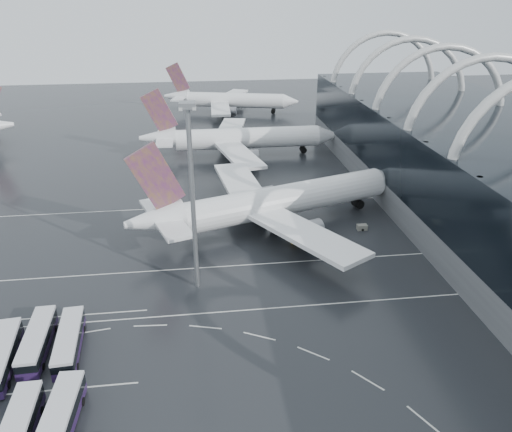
{
  "coord_description": "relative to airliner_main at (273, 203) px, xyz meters",
  "views": [
    {
      "loc": [
        -1.18,
        -66.94,
        46.45
      ],
      "look_at": [
        9.68,
        18.02,
        7.0
      ],
      "focal_mm": 35.0,
      "sensor_mm": 36.0,
      "label": 1
    }
  ],
  "objects": [
    {
      "name": "gse_cart_belly_e",
      "position": [
        1.61,
        6.99,
        -4.91
      ],
      "size": [
        2.01,
        1.19,
        1.1
      ],
      "primitive_type": "cube",
      "color": "#B48818",
      "rests_on": "ground"
    },
    {
      "name": "bus_bay_line_south",
      "position": [
        -38.57,
        -43.44,
        -5.45
      ],
      "size": [
        28.0,
        0.25,
        0.01
      ],
      "primitive_type": "cube",
      "color": "silver",
      "rests_on": "ground"
    },
    {
      "name": "terminal",
      "position": [
        47.0,
        -7.6,
        5.42
      ],
      "size": [
        42.0,
        160.0,
        34.9
      ],
      "color": "slate",
      "rests_on": "ground"
    },
    {
      "name": "lane_marking_near",
      "position": [
        -14.57,
        -29.44,
        -5.45
      ],
      "size": [
        120.0,
        0.25,
        0.01
      ],
      "primitive_type": "cube",
      "color": "silver",
      "rests_on": "ground"
    },
    {
      "name": "bus_row_far_c",
      "position": [
        -32.59,
        -50.64,
        -3.64
      ],
      "size": [
        3.67,
        13.54,
        3.3
      ],
      "rotation": [
        0.0,
        0.0,
        1.52
      ],
      "color": "#241542",
      "rests_on": "ground"
    },
    {
      "name": "bus_row_far_b",
      "position": [
        -36.87,
        -51.38,
        -3.72
      ],
      "size": [
        3.3,
        12.89,
        3.16
      ],
      "rotation": [
        0.0,
        0.0,
        1.59
      ],
      "color": "#241542",
      "rests_on": "ground"
    },
    {
      "name": "floodlight_mast",
      "position": [
        -16.47,
        -21.25,
        14.22
      ],
      "size": [
        2.4,
        2.4,
        31.29
      ],
      "color": "gray",
      "rests_on": "ground"
    },
    {
      "name": "bus_row_near_c",
      "position": [
        -38.87,
        -35.32,
        -3.73
      ],
      "size": [
        3.39,
        12.86,
        3.14
      ],
      "rotation": [
        0.0,
        0.0,
        1.6
      ],
      "color": "#241542",
      "rests_on": "ground"
    },
    {
      "name": "lane_marking_far",
      "position": [
        -14.57,
        12.56,
        -5.45
      ],
      "size": [
        120.0,
        0.25,
        0.01
      ],
      "primitive_type": "cube",
      "color": "silver",
      "rests_on": "ground"
    },
    {
      "name": "ground",
      "position": [
        -14.57,
        -27.44,
        -5.45
      ],
      "size": [
        420.0,
        420.0,
        0.0
      ],
      "primitive_type": "plane",
      "color": "black",
      "rests_on": "ground"
    },
    {
      "name": "gse_cart_belly_a",
      "position": [
        3.5,
        -7.81,
        -4.8
      ],
      "size": [
        2.41,
        1.42,
        1.31
      ],
      "primitive_type": "cube",
      "color": "#B48818",
      "rests_on": "ground"
    },
    {
      "name": "airliner_gate_b",
      "position": [
        -2.89,
        49.67,
        -0.28
      ],
      "size": [
        59.31,
        53.6,
        20.68
      ],
      "rotation": [
        0.0,
        0.0,
        0.0
      ],
      "color": "white",
      "rests_on": "ground"
    },
    {
      "name": "airliner_main",
      "position": [
        0.0,
        0.0,
        0.0
      ],
      "size": [
        62.7,
        54.35,
        21.78
      ],
      "rotation": [
        0.0,
        0.0,
        0.33
      ],
      "color": "white",
      "rests_on": "ground"
    },
    {
      "name": "airliner_gate_c",
      "position": [
        -1.26,
        106.81,
        -0.6
      ],
      "size": [
        54.04,
        49.08,
        19.42
      ],
      "rotation": [
        0.0,
        0.0,
        -0.24
      ],
      "color": "white",
      "rests_on": "ground"
    },
    {
      "name": "bus_bay_line_north",
      "position": [
        -38.57,
        -27.44,
        -5.45
      ],
      "size": [
        28.0,
        0.25,
        0.01
      ],
      "primitive_type": "cube",
      "color": "silver",
      "rests_on": "ground"
    },
    {
      "name": "bus_row_near_b",
      "position": [
        -42.68,
        -38.23,
        -3.67
      ],
      "size": [
        4.25,
        13.45,
        3.25
      ],
      "rotation": [
        0.0,
        0.0,
        1.67
      ],
      "color": "#241542",
      "rests_on": "ground"
    },
    {
      "name": "bus_row_near_d",
      "position": [
        -34.47,
        -36.0,
        -3.73
      ],
      "size": [
        3.77,
        12.89,
        3.13
      ],
      "rotation": [
        0.0,
        0.0,
        1.64
      ],
      "color": "#241542",
      "rests_on": "ground"
    },
    {
      "name": "gse_cart_belly_d",
      "position": [
        18.25,
        -3.98,
        -4.88
      ],
      "size": [
        2.1,
        1.24,
        1.15
      ],
      "primitive_type": "cube",
      "color": "slate",
      "rests_on": "ground"
    },
    {
      "name": "lane_marking_mid",
      "position": [
        -14.57,
        -15.44,
        -5.45
      ],
      "size": [
        120.0,
        0.25,
        0.01
      ],
      "primitive_type": "cube",
      "color": "silver",
      "rests_on": "ground"
    }
  ]
}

